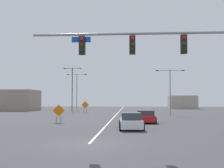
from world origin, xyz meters
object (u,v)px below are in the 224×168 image
Objects in this scene: street_lamp_near_left at (77,89)px; car_white_mid at (131,121)px; car_red_passing at (146,117)px; construction_sign_right_lane at (85,105)px; construction_sign_right_shoulder at (59,111)px; street_lamp_mid_left at (72,86)px; street_lamp_near_right at (170,87)px; traffic_signal_assembly at (161,53)px.

street_lamp_near_left is 38.51m from car_white_mid.
car_white_mid is 6.99m from car_red_passing.
construction_sign_right_lane is 1.12× the size of construction_sign_right_shoulder.
street_lamp_mid_left is 23.07m from street_lamp_near_right.
street_lamp_mid_left is at bearing 116.69° from car_red_passing.
street_lamp_mid_left reaches higher than street_lamp_near_right.
construction_sign_right_lane is at bearing 92.00° from construction_sign_right_shoulder.
street_lamp_near_right is (4.57, 28.65, -0.68)m from traffic_signal_assembly.
construction_sign_right_lane is at bearing -67.83° from street_lamp_near_left.
street_lamp_near_left is 1.95× the size of car_white_mid.
street_lamp_near_right is 3.74× the size of construction_sign_right_shoulder.
street_lamp_near_left reaches higher than car_red_passing.
traffic_signal_assembly is at bearing -74.35° from construction_sign_right_lane.
traffic_signal_assembly is at bearing -56.16° from construction_sign_right_shoulder.
street_lamp_near_right reaches higher than car_white_mid.
car_red_passing is at bearing -63.31° from street_lamp_mid_left.
construction_sign_right_lane reaches higher than car_red_passing.
street_lamp_near_left reaches higher than construction_sign_right_shoulder.
traffic_signal_assembly is at bearing -71.74° from street_lamp_mid_left.
traffic_signal_assembly reaches higher than car_red_passing.
street_lamp_mid_left is 36.93m from car_white_mid.
car_red_passing is (13.92, -27.69, -4.76)m from street_lamp_mid_left.
car_red_passing is at bearing -65.75° from street_lamp_near_left.
street_lamp_near_left reaches higher than street_lamp_near_right.
street_lamp_near_left is (0.57, 1.94, -0.54)m from street_lamp_mid_left.
traffic_signal_assembly is at bearing -89.81° from car_red_passing.
construction_sign_right_lane is (3.17, -7.78, -3.48)m from street_lamp_near_left.
car_white_mid reaches higher than car_red_passing.
street_lamp_mid_left reaches higher than car_red_passing.
street_lamp_mid_left reaches higher than construction_sign_right_lane.
street_lamp_near_left is at bearing 73.55° from street_lamp_mid_left.
street_lamp_near_left is at bearing 138.99° from street_lamp_near_right.
street_lamp_mid_left reaches higher than traffic_signal_assembly.
car_white_mid is (12.31, -34.49, -4.75)m from street_lamp_mid_left.
street_lamp_near_right is 17.02m from construction_sign_right_lane.
traffic_signal_assembly is 9.16m from car_white_mid.
street_lamp_mid_left is 4.78× the size of construction_sign_right_shoulder.
street_lamp_near_right reaches higher than construction_sign_right_shoulder.
street_lamp_mid_left is at bearing 108.26° from traffic_signal_assembly.
construction_sign_right_shoulder is (3.95, -30.19, -3.65)m from street_lamp_near_left.
street_lamp_near_right reaches higher than traffic_signal_assembly.
car_red_passing is (10.18, -21.85, -0.74)m from construction_sign_right_lane.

